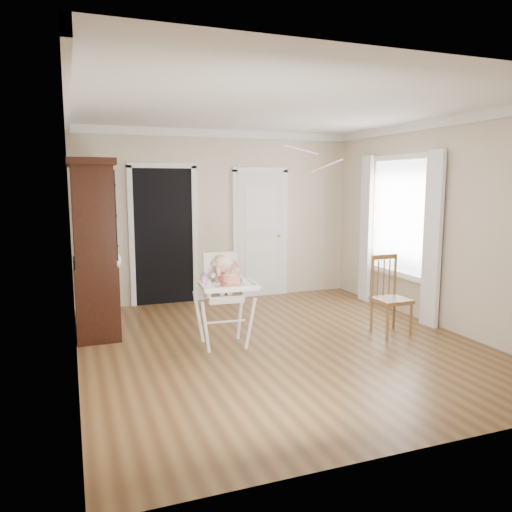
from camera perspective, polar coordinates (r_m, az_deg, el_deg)
name	(u,v)px	position (r m, az deg, el deg)	size (l,w,h in m)	color
floor	(280,344)	(5.97, 2.79, -10.01)	(5.00, 5.00, 0.00)	brown
ceiling	(282,108)	(5.72, 2.99, 16.58)	(5.00, 5.00, 0.00)	white
wall_back	(219,216)	(8.04, -4.23, 4.57)	(4.50, 4.50, 0.00)	beige
wall_left	(71,237)	(5.23, -20.41, 2.00)	(5.00, 5.00, 0.00)	beige
wall_right	(441,224)	(6.90, 20.34, 3.43)	(5.00, 5.00, 0.00)	beige
crown_molding	(282,113)	(5.71, 2.98, 15.99)	(4.50, 5.00, 0.12)	white
doorway	(164,233)	(7.84, -10.51, 2.58)	(1.06, 0.05, 2.22)	black
closet_door	(260,235)	(8.27, 0.51, 2.44)	(0.96, 0.09, 2.13)	white
window_right	(398,224)	(7.48, 15.90, 3.50)	(0.13, 1.84, 2.30)	white
high_chair	(224,289)	(5.75, -3.72, -3.73)	(0.68, 0.82, 1.10)	white
baby	(223,276)	(5.75, -3.77, -2.26)	(0.31, 0.24, 0.46)	beige
cake	(231,280)	(5.50, -2.84, -2.76)	(0.25, 0.25, 0.12)	silver
sippy_cup	(204,279)	(5.53, -5.97, -2.63)	(0.07, 0.07, 0.16)	pink
china_cabinet	(94,247)	(6.56, -18.05, 0.97)	(0.57, 1.28, 2.16)	black
dining_chair	(390,297)	(6.49, 15.08, -4.60)	(0.40, 0.40, 0.98)	brown
streamer	(301,150)	(6.33, 5.20, 12.00)	(0.03, 0.50, 0.02)	pink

